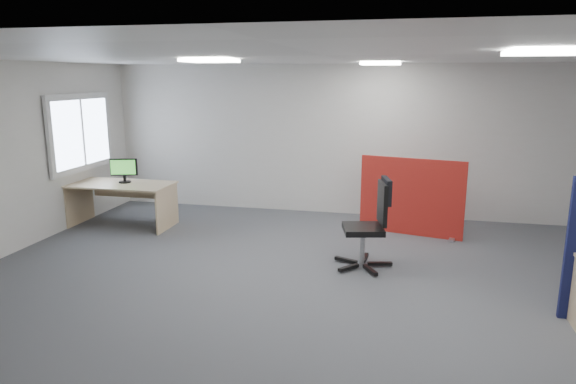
% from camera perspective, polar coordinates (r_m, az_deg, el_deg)
% --- Properties ---
extents(floor, '(9.00, 9.00, 0.00)m').
position_cam_1_polar(floor, '(6.28, 3.56, -10.54)').
color(floor, '#4E5055').
rests_on(floor, ground).
extents(ceiling, '(9.00, 7.00, 0.02)m').
position_cam_1_polar(ceiling, '(5.77, 3.93, 14.91)').
color(ceiling, white).
rests_on(ceiling, wall_back).
extents(wall_back, '(9.00, 0.02, 2.70)m').
position_cam_1_polar(wall_back, '(9.31, 7.15, 5.66)').
color(wall_back, silver).
rests_on(wall_back, floor).
extents(wall_front, '(9.00, 0.02, 2.70)m').
position_cam_1_polar(wall_front, '(2.63, -8.71, -12.79)').
color(wall_front, silver).
rests_on(wall_front, floor).
extents(window, '(0.06, 1.70, 1.30)m').
position_cam_1_polar(window, '(9.41, -21.99, 6.14)').
color(window, white).
rests_on(window, wall_left).
extents(ceiling_lights, '(4.10, 4.10, 0.04)m').
position_cam_1_polar(ceiling_lights, '(6.39, 7.93, 14.34)').
color(ceiling_lights, white).
rests_on(ceiling_lights, ceiling).
extents(red_divider, '(1.61, 0.42, 1.23)m').
position_cam_1_polar(red_divider, '(8.34, 13.52, -0.61)').
color(red_divider, '#AC161A').
rests_on(red_divider, floor).
extents(second_desk, '(1.70, 0.85, 0.73)m').
position_cam_1_polar(second_desk, '(9.08, -17.88, -0.12)').
color(second_desk, '#D1B186').
rests_on(second_desk, floor).
extents(monitor_second, '(0.44, 0.20, 0.41)m').
position_cam_1_polar(monitor_second, '(9.04, -17.76, 2.40)').
color(monitor_second, black).
rests_on(monitor_second, second_desk).
extents(office_chair, '(0.78, 0.77, 1.18)m').
position_cam_1_polar(office_chair, '(6.78, 9.39, -2.90)').
color(office_chair, black).
rests_on(office_chair, floor).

